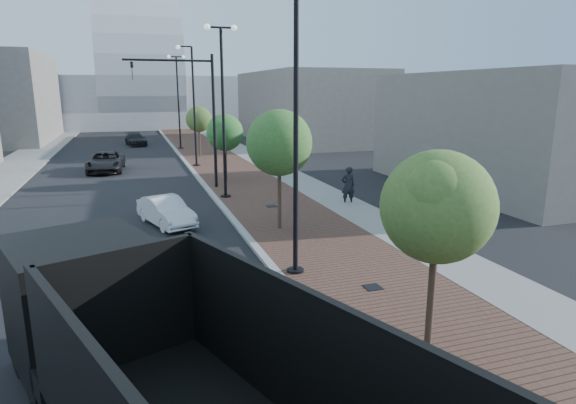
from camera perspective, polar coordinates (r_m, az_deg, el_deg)
name	(u,v)px	position (r m, az deg, el deg)	size (l,w,h in m)	color
sidewalk	(219,155)	(45.21, -8.12, 5.52)	(7.00, 140.00, 0.12)	#4C2D23
concrete_strip	(248,154)	(45.75, -4.78, 5.70)	(2.40, 140.00, 0.13)	slate
curb	(181,157)	(44.74, -12.56, 5.27)	(0.30, 140.00, 0.14)	gray
west_sidewalk	(20,163)	(45.37, -29.13, 4.01)	(4.00, 140.00, 0.12)	slate
dump_truck	(149,388)	(8.25, -16.08, -20.37)	(7.17, 13.48, 3.52)	black
white_sedan	(166,211)	(22.35, -14.24, -1.06)	(1.35, 3.87, 1.28)	silver
dark_car_mid	(106,162)	(38.49, -20.78, 4.49)	(2.44, 5.30, 1.47)	black
dark_car_far	(136,139)	(55.72, -17.59, 7.07)	(1.81, 4.46, 1.29)	black
pedestrian	(348,186)	(25.64, 7.12, 1.94)	(0.75, 0.49, 2.05)	black
streetlight_1	(292,144)	(15.01, 0.53, 6.93)	(1.44, 0.56, 9.21)	black
streetlight_2	(223,112)	(26.62, -7.69, 10.57)	(1.72, 0.56, 9.28)	black
streetlight_3	(193,111)	(38.47, -11.20, 10.49)	(1.44, 0.56, 9.21)	black
streetlight_4	(178,101)	(50.39, -12.86, 11.53)	(1.72, 0.56, 9.28)	black
traffic_mast	(198,107)	(29.43, -10.55, 11.02)	(5.09, 0.20, 8.00)	black
tree_0	(439,207)	(10.37, 17.41, -0.57)	(2.40, 2.35, 4.81)	#382619
tree_1	(280,143)	(20.18, -0.94, 6.99)	(2.76, 2.76, 5.20)	#382619
tree_2	(225,133)	(31.84, -7.42, 8.15)	(2.43, 2.38, 4.46)	#382619
tree_3	(199,119)	(43.64, -10.46, 9.61)	(2.33, 2.27, 4.58)	#382619
convention_center	(140,89)	(89.17, -17.12, 12.62)	(50.00, 30.00, 50.00)	#A4A8AE
commercial_block_ne	(308,107)	(57.85, 2.42, 11.20)	(12.00, 22.00, 8.00)	#65605B
commercial_block_e	(509,131)	(32.95, 24.72, 7.67)	(10.00, 16.00, 7.00)	#625D58
utility_cover_1	(373,287)	(15.04, 10.02, -9.90)	(0.50, 0.50, 0.02)	black
utility_cover_2	(271,206)	(24.79, -1.97, -0.48)	(0.50, 0.50, 0.02)	black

